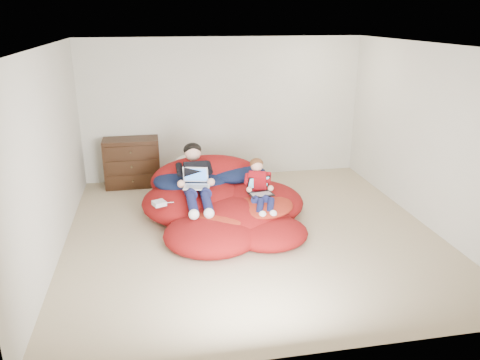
# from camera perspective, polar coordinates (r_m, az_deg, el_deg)

# --- Properties ---
(room_shell) EXTENTS (5.10, 5.10, 2.77)m
(room_shell) POSITION_cam_1_polar(r_m,az_deg,el_deg) (6.42, 1.47, -4.67)
(room_shell) COLOR tan
(room_shell) RESTS_ON ground
(dresser) EXTENTS (0.94, 0.53, 0.85)m
(dresser) POSITION_cam_1_polar(r_m,az_deg,el_deg) (8.35, -13.02, 2.10)
(dresser) COLOR #321C0E
(dresser) RESTS_ON ground
(beanbag_pile) EXTENTS (2.39, 2.40, 0.87)m
(beanbag_pile) POSITION_cam_1_polar(r_m,az_deg,el_deg) (6.84, -2.15, -2.80)
(beanbag_pile) COLOR maroon
(beanbag_pile) RESTS_ON ground
(cream_pillow) EXTENTS (0.49, 0.31, 0.31)m
(cream_pillow) POSITION_cam_1_polar(r_m,az_deg,el_deg) (7.43, -6.21, 1.94)
(cream_pillow) COLOR beige
(cream_pillow) RESTS_ON beanbag_pile
(older_boy) EXTENTS (0.37, 1.31, 0.73)m
(older_boy) POSITION_cam_1_polar(r_m,az_deg,el_deg) (6.69, -5.46, 0.48)
(older_boy) COLOR black
(older_boy) RESTS_ON beanbag_pile
(younger_boy) EXTENTS (0.34, 0.87, 0.61)m
(younger_boy) POSITION_cam_1_polar(r_m,az_deg,el_deg) (6.55, 2.40, -0.60)
(younger_boy) COLOR #A30E16
(younger_boy) RESTS_ON beanbag_pile
(laptop_white) EXTENTS (0.40, 0.40, 0.26)m
(laptop_white) POSITION_cam_1_polar(r_m,az_deg,el_deg) (6.59, -5.35, -0.16)
(laptop_white) COLOR silver
(laptop_white) RESTS_ON older_boy
(laptop_black) EXTENTS (0.36, 0.38, 0.22)m
(laptop_black) POSITION_cam_1_polar(r_m,az_deg,el_deg) (6.55, 2.44, -1.09)
(laptop_black) COLOR black
(laptop_black) RESTS_ON younger_boy
(power_adapter) EXTENTS (0.21, 0.21, 0.06)m
(power_adapter) POSITION_cam_1_polar(r_m,az_deg,el_deg) (6.48, -9.83, -2.81)
(power_adapter) COLOR silver
(power_adapter) RESTS_ON beanbag_pile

